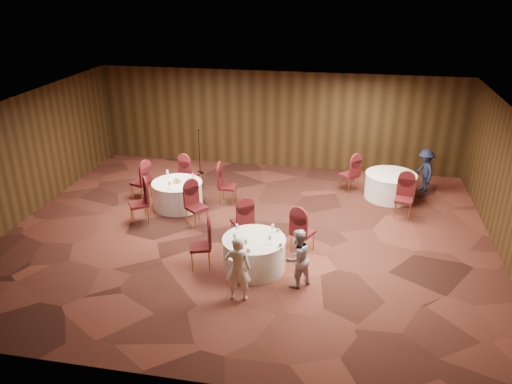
% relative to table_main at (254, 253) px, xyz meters
% --- Properties ---
extents(ground, '(12.00, 12.00, 0.00)m').
position_rel_table_main_xyz_m(ground, '(-0.48, 1.50, -0.38)').
color(ground, black).
rests_on(ground, ground).
extents(room_shell, '(12.00, 12.00, 12.00)m').
position_rel_table_main_xyz_m(room_shell, '(-0.48, 1.50, 1.59)').
color(room_shell, silver).
rests_on(room_shell, ground).
extents(table_main, '(1.40, 1.40, 0.74)m').
position_rel_table_main_xyz_m(table_main, '(0.00, 0.00, 0.00)').
color(table_main, white).
rests_on(table_main, ground).
extents(table_left, '(1.39, 1.39, 0.74)m').
position_rel_table_main_xyz_m(table_left, '(-2.70, 2.75, 0.00)').
color(table_left, white).
rests_on(table_left, ground).
extents(table_right, '(1.46, 1.46, 0.74)m').
position_rel_table_main_xyz_m(table_right, '(3.17, 4.50, 0.00)').
color(table_right, white).
rests_on(table_right, ground).
extents(chairs_main, '(2.85, 2.04, 1.00)m').
position_rel_table_main_xyz_m(chairs_main, '(-0.25, 0.69, 0.12)').
color(chairs_main, '#3F0C17').
rests_on(chairs_main, ground).
extents(chairs_left, '(3.13, 2.94, 1.00)m').
position_rel_table_main_xyz_m(chairs_left, '(-2.66, 2.77, 0.12)').
color(chairs_left, '#3F0C17').
rests_on(chairs_left, ground).
extents(chairs_right, '(2.13, 2.22, 1.00)m').
position_rel_table_main_xyz_m(chairs_right, '(2.71, 4.06, 0.12)').
color(chairs_right, '#3F0C17').
rests_on(chairs_right, ground).
extents(tabletop_main, '(1.15, 1.15, 0.22)m').
position_rel_table_main_xyz_m(tabletop_main, '(0.14, -0.09, 0.47)').
color(tabletop_main, silver).
rests_on(tabletop_main, table_main).
extents(tabletop_left, '(0.87, 0.86, 0.22)m').
position_rel_table_main_xyz_m(tabletop_left, '(-2.70, 2.75, 0.45)').
color(tabletop_left, silver).
rests_on(tabletop_left, table_left).
extents(tabletop_right, '(0.08, 0.08, 0.22)m').
position_rel_table_main_xyz_m(tabletop_right, '(3.37, 4.29, 0.52)').
color(tabletop_right, silver).
rests_on(tabletop_right, table_right).
extents(mic_stand, '(0.24, 0.24, 1.47)m').
position_rel_table_main_xyz_m(mic_stand, '(-2.84, 5.35, 0.04)').
color(mic_stand, black).
rests_on(mic_stand, ground).
extents(woman_a, '(0.54, 0.38, 1.41)m').
position_rel_table_main_xyz_m(woman_a, '(-0.09, -1.18, 0.33)').
color(woman_a, white).
rests_on(woman_a, ground).
extents(woman_b, '(0.80, 0.80, 1.30)m').
position_rel_table_main_xyz_m(woman_b, '(1.00, -0.48, 0.28)').
color(woman_b, '#B5B5BA').
rests_on(woman_b, ground).
extents(man_c, '(0.70, 0.95, 1.32)m').
position_rel_table_main_xyz_m(man_c, '(4.18, 5.16, 0.28)').
color(man_c, '#161B32').
rests_on(man_c, ground).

